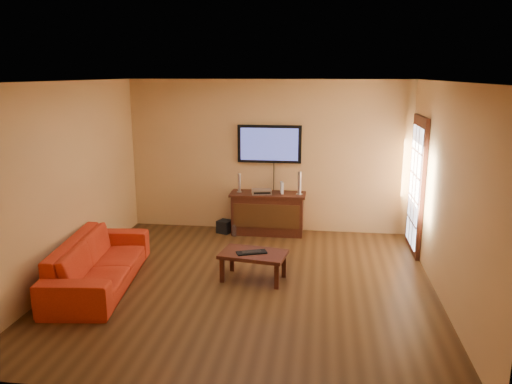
% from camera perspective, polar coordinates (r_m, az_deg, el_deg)
% --- Properties ---
extents(ground_plane, '(5.00, 5.00, 0.00)m').
position_cam_1_polar(ground_plane, '(6.92, -1.04, -10.44)').
color(ground_plane, '#38220F').
rests_on(ground_plane, ground).
extents(room_walls, '(5.00, 5.00, 5.00)m').
position_cam_1_polar(room_walls, '(7.03, -0.33, 4.34)').
color(room_walls, tan).
rests_on(room_walls, ground).
extents(french_door, '(0.07, 1.02, 2.22)m').
position_cam_1_polar(french_door, '(8.28, 17.85, 0.58)').
color(french_door, black).
rests_on(french_door, ground).
extents(media_console, '(1.32, 0.51, 0.74)m').
position_cam_1_polar(media_console, '(8.88, 1.35, -2.43)').
color(media_console, black).
rests_on(media_console, ground).
extents(television, '(1.13, 0.08, 0.67)m').
position_cam_1_polar(television, '(8.84, 1.54, 5.50)').
color(television, black).
rests_on(television, ground).
extents(coffee_table, '(0.96, 0.67, 0.39)m').
position_cam_1_polar(coffee_table, '(6.93, -0.30, -7.39)').
color(coffee_table, black).
rests_on(coffee_table, ground).
extents(sofa, '(0.90, 2.27, 0.86)m').
position_cam_1_polar(sofa, '(7.06, -17.55, -6.83)').
color(sofa, red).
rests_on(sofa, ground).
extents(speaker_left, '(0.09, 0.09, 0.33)m').
position_cam_1_polar(speaker_left, '(8.84, -1.92, 0.96)').
color(speaker_left, silver).
rests_on(speaker_left, media_console).
extents(speaker_right, '(0.11, 0.11, 0.40)m').
position_cam_1_polar(speaker_right, '(8.68, 4.99, 0.90)').
color(speaker_right, silver).
rests_on(speaker_right, media_console).
extents(av_receiver, '(0.38, 0.30, 0.08)m').
position_cam_1_polar(av_receiver, '(8.74, 0.65, 0.05)').
color(av_receiver, silver).
rests_on(av_receiver, media_console).
extents(game_console, '(0.08, 0.16, 0.21)m').
position_cam_1_polar(game_console, '(8.76, 2.97, 0.50)').
color(game_console, white).
rests_on(game_console, media_console).
extents(subwoofer, '(0.29, 0.29, 0.23)m').
position_cam_1_polar(subwoofer, '(9.00, -3.61, -3.95)').
color(subwoofer, black).
rests_on(subwoofer, ground).
extents(bottle, '(0.07, 0.07, 0.22)m').
position_cam_1_polar(bottle, '(8.80, -2.51, -4.44)').
color(bottle, white).
rests_on(bottle, ground).
extents(keyboard, '(0.44, 0.29, 0.02)m').
position_cam_1_polar(keyboard, '(6.89, -0.51, -6.90)').
color(keyboard, black).
rests_on(keyboard, coffee_table).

